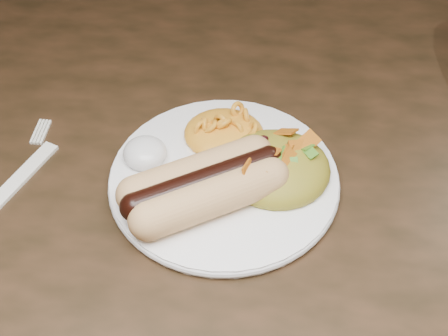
{
  "coord_description": "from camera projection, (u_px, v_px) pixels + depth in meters",
  "views": [
    {
      "loc": [
        0.03,
        -0.5,
        1.2
      ],
      "look_at": [
        -0.01,
        -0.1,
        0.77
      ],
      "focal_mm": 50.0,
      "sensor_mm": 36.0,
      "label": 1
    }
  ],
  "objects": [
    {
      "name": "plate",
      "position": [
        224.0,
        179.0,
        0.6
      ],
      "size": [
        0.26,
        0.26,
        0.01
      ],
      "primitive_type": "cylinder",
      "rotation": [
        0.0,
        0.0,
        -0.19
      ],
      "color": "white",
      "rests_on": "table"
    },
    {
      "name": "table",
      "position": [
        241.0,
        172.0,
        0.74
      ],
      "size": [
        1.6,
        0.9,
        0.75
      ],
      "color": "#3C2516",
      "rests_on": "floor"
    },
    {
      "name": "hotdog",
      "position": [
        204.0,
        185.0,
        0.56
      ],
      "size": [
        0.13,
        0.12,
        0.04
      ],
      "rotation": [
        0.0,
        0.0,
        0.54
      ],
      "color": "tan",
      "rests_on": "plate"
    },
    {
      "name": "sour_cream",
      "position": [
        144.0,
        149.0,
        0.6
      ],
      "size": [
        0.05,
        0.05,
        0.03
      ],
      "primitive_type": "ellipsoid",
      "rotation": [
        0.0,
        0.0,
        0.14
      ],
      "color": "white",
      "rests_on": "plate"
    },
    {
      "name": "mac_and_cheese",
      "position": [
        224.0,
        125.0,
        0.62
      ],
      "size": [
        0.09,
        0.09,
        0.03
      ],
      "primitive_type": "ellipsoid",
      "rotation": [
        0.0,
        0.0,
        0.18
      ],
      "color": "yellow",
      "rests_on": "plate"
    },
    {
      "name": "taco_salad",
      "position": [
        277.0,
        160.0,
        0.58
      ],
      "size": [
        0.1,
        0.1,
        0.05
      ],
      "rotation": [
        0.0,
        0.0,
        0.08
      ],
      "color": "#B47014",
      "rests_on": "plate"
    },
    {
      "name": "fork",
      "position": [
        21.0,
        178.0,
        0.61
      ],
      "size": [
        0.07,
        0.15,
        0.0
      ],
      "primitive_type": "cube",
      "rotation": [
        0.0,
        0.0,
        -0.37
      ],
      "color": "white",
      "rests_on": "table"
    }
  ]
}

